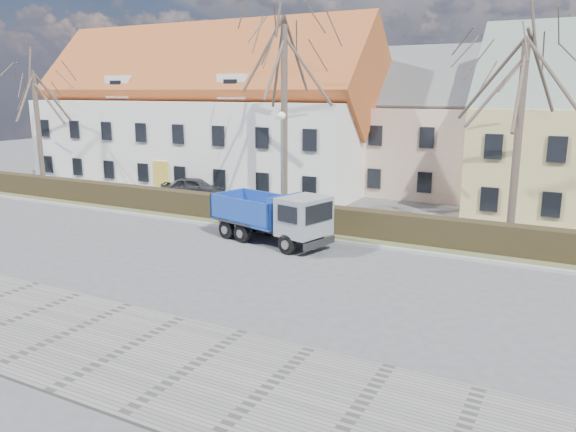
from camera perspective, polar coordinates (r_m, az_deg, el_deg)
The scene contains 14 objects.
ground at distance 23.81m, azimuth -5.86°, elevation -4.39°, with size 120.00×120.00×0.00m, color #515053.
sidewalk_near at distance 17.83m, azimuth -21.49°, elevation -11.08°, with size 80.00×5.00×0.08m, color gray.
curb_far at distance 27.58m, azimuth -0.55°, elevation -1.82°, with size 80.00×0.30×0.12m, color #999895.
grass_strip at distance 28.96m, azimuth 0.96°, elevation -1.14°, with size 80.00×3.00×0.10m, color #4D5630.
hedge at distance 28.65m, azimuth 0.78°, elevation -0.06°, with size 60.00×0.90×1.30m, color black.
building_white at distance 43.40m, azimuth -8.60°, elevation 9.60°, with size 26.80×10.80×9.50m, color silver, non-canonical shape.
building_pink at distance 39.95m, azimuth 15.38°, elevation 7.96°, with size 10.80×8.80×8.00m, color #D1AD94, non-canonical shape.
tree_0 at distance 44.29m, azimuth -24.11°, elevation 8.97°, with size 7.20×7.20×9.90m, color #4C3E34, non-canonical shape.
tree_1 at distance 31.10m, azimuth -0.38°, elevation 11.49°, with size 9.20×9.20×12.65m, color #4C3E34, non-canonical shape.
tree_2 at distance 27.54m, azimuth 22.45°, elevation 8.69°, with size 8.00×8.00×11.00m, color #4C3E34, non-canonical shape.
dump_truck at distance 26.18m, azimuth -2.15°, elevation 0.05°, with size 6.23×2.31×2.49m, color navy, non-canonical shape.
streetlight at distance 29.73m, azimuth -0.63°, elevation 4.96°, with size 0.46×0.46×5.95m, color gray, non-canonical shape.
cart_frame at distance 28.98m, azimuth -4.84°, elevation -0.61°, with size 0.71×0.41×0.65m, color silver, non-canonical shape.
parked_car_a at distance 37.16m, azimuth -9.51°, elevation 2.83°, with size 1.72×4.28×1.46m, color #26262A.
Camera 1 is at (12.76, -18.86, 6.95)m, focal length 35.00 mm.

